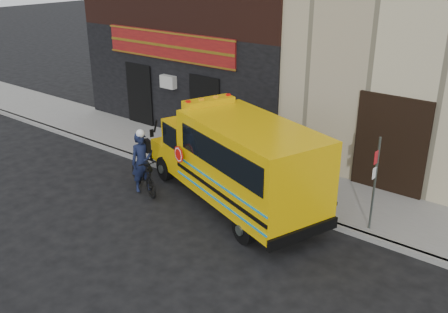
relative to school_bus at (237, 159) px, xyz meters
name	(u,v)px	position (x,y,z in m)	size (l,w,h in m)	color
ground	(170,224)	(-0.85, -1.99, -1.51)	(120.00, 120.00, 0.00)	black
curb	(227,189)	(-0.85, 0.61, -1.43)	(40.00, 0.20, 0.15)	gray
sidewalk	(254,173)	(-0.85, 2.11, -1.43)	(40.00, 3.00, 0.15)	slate
school_bus	(237,159)	(0.00, 0.00, 0.00)	(7.21, 4.32, 2.92)	black
sign_pole	(375,182)	(3.71, 0.93, 0.02)	(0.06, 0.24, 2.74)	#48504B
bicycle	(143,174)	(-2.92, -0.99, -0.92)	(0.55, 1.95, 1.17)	black
cyclist	(142,163)	(-2.90, -1.01, -0.56)	(0.69, 0.46, 1.90)	black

